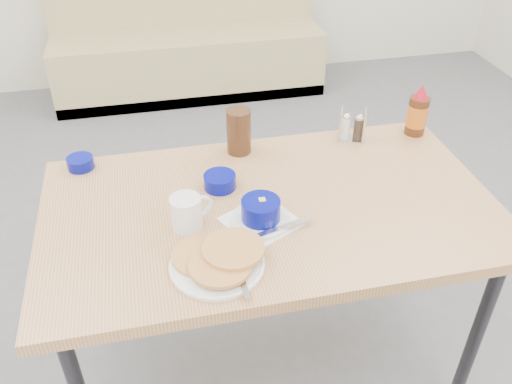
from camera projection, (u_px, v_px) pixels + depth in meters
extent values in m
cube|color=tan|center=(189.00, 63.00, 3.94)|extent=(1.90, 0.55, 0.45)
cube|color=#2D2D33|center=(191.00, 86.00, 4.05)|extent=(1.90, 0.55, 0.08)
cube|color=tan|center=(271.00, 210.00, 1.69)|extent=(1.40, 0.80, 0.04)
cylinder|color=#2D2D33|center=(476.00, 335.00, 1.77)|extent=(0.04, 0.04, 0.72)
cylinder|color=#2D2D33|center=(91.00, 260.00, 2.06)|extent=(0.04, 0.04, 0.72)
cylinder|color=#2D2D33|center=(394.00, 216.00, 2.27)|extent=(0.04, 0.04, 0.72)
cylinder|color=white|center=(217.00, 265.00, 1.45)|extent=(0.26, 0.26, 0.01)
cylinder|color=#EAA358|center=(203.00, 255.00, 1.46)|extent=(0.17, 0.17, 0.01)
cylinder|color=#EAA358|center=(220.00, 265.00, 1.42)|extent=(0.17, 0.17, 0.01)
cylinder|color=#EAA358|center=(233.00, 249.00, 1.45)|extent=(0.17, 0.17, 0.01)
cube|color=silver|center=(243.00, 283.00, 1.38)|extent=(0.02, 0.11, 0.00)
cylinder|color=white|center=(186.00, 213.00, 1.56)|extent=(0.09, 0.09, 0.10)
cylinder|color=black|center=(185.00, 200.00, 1.53)|extent=(0.08, 0.08, 0.00)
torus|color=white|center=(201.00, 207.00, 1.58)|extent=(0.08, 0.04, 0.08)
cube|color=white|center=(261.00, 221.00, 1.61)|extent=(0.26, 0.26, 0.00)
cylinder|color=white|center=(261.00, 220.00, 1.60)|extent=(0.18, 0.18, 0.01)
cylinder|color=#050B7D|center=(261.00, 210.00, 1.58)|extent=(0.12, 0.12, 0.06)
cylinder|color=white|center=(261.00, 203.00, 1.56)|extent=(0.10, 0.10, 0.01)
cube|color=#F4DB60|center=(262.00, 200.00, 1.57)|extent=(0.02, 0.02, 0.01)
cube|color=silver|center=(280.00, 228.00, 1.56)|extent=(0.21, 0.07, 0.01)
cylinder|color=#050B7D|center=(80.00, 163.00, 1.83)|extent=(0.09, 0.09, 0.04)
cylinder|color=#050B7D|center=(220.00, 181.00, 1.74)|extent=(0.10, 0.10, 0.05)
cylinder|color=#3E2413|center=(239.00, 131.00, 1.88)|extent=(0.11, 0.11, 0.16)
cube|color=silver|center=(351.00, 138.00, 2.00)|extent=(0.12, 0.09, 0.00)
cylinder|color=silver|center=(340.00, 126.00, 1.95)|extent=(0.01, 0.01, 0.12)
cylinder|color=silver|center=(364.00, 128.00, 1.94)|extent=(0.01, 0.01, 0.12)
cylinder|color=silver|center=(341.00, 120.00, 1.99)|extent=(0.01, 0.01, 0.12)
cylinder|color=silver|center=(364.00, 122.00, 1.98)|extent=(0.01, 0.01, 0.12)
cylinder|color=silver|center=(345.00, 128.00, 1.98)|extent=(0.03, 0.03, 0.08)
cylinder|color=#3F3326|center=(358.00, 129.00, 1.97)|extent=(0.03, 0.03, 0.08)
cylinder|color=#47230F|center=(417.00, 116.00, 1.99)|extent=(0.07, 0.07, 0.14)
cylinder|color=orange|center=(417.00, 115.00, 1.99)|extent=(0.07, 0.07, 0.08)
cone|color=#AF111E|center=(422.00, 92.00, 1.94)|extent=(0.06, 0.06, 0.05)
cube|color=#DF624A|center=(255.00, 195.00, 1.71)|extent=(0.05, 0.05, 0.00)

